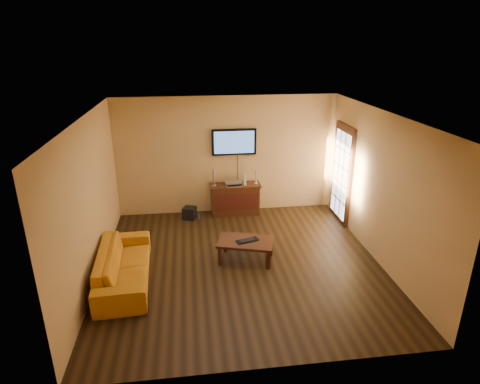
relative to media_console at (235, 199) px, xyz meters
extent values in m
plane|color=black|center=(-0.16, -2.27, -0.36)|extent=(5.00, 5.00, 0.00)
plane|color=tan|center=(-0.16, 0.23, 0.99)|extent=(5.00, 0.00, 5.00)
plane|color=tan|center=(-2.66, -2.27, 0.99)|extent=(0.00, 5.00, 5.00)
plane|color=tan|center=(2.34, -2.27, 0.99)|extent=(0.00, 5.00, 5.00)
plane|color=white|center=(-0.16, -2.27, 2.34)|extent=(5.00, 5.00, 0.00)
cube|color=#35190C|center=(2.30, -0.57, 0.69)|extent=(0.06, 1.02, 2.22)
cube|color=white|center=(2.26, -0.57, 0.69)|extent=(0.01, 0.79, 1.89)
cube|color=#35190C|center=(0.00, 0.01, -0.02)|extent=(1.09, 0.41, 0.68)
cube|color=black|center=(0.00, -0.20, 0.01)|extent=(1.00, 0.02, 0.41)
cube|color=#35190C|center=(0.00, 0.01, 0.34)|extent=(1.16, 0.44, 0.04)
cube|color=black|center=(0.00, 0.18, 1.31)|extent=(1.01, 0.07, 0.59)
cube|color=#4167AB|center=(0.00, 0.15, 1.31)|extent=(0.91, 0.01, 0.51)
cube|color=#35190C|center=(-0.06, -2.13, 0.01)|extent=(1.13, 0.87, 0.05)
cube|color=#35190C|center=(-0.55, -2.23, -0.19)|extent=(0.06, 0.06, 0.35)
cube|color=#35190C|center=(0.29, -2.49, -0.19)|extent=(0.06, 0.06, 0.35)
cube|color=#35190C|center=(-0.41, -1.78, -0.19)|extent=(0.06, 0.06, 0.35)
cube|color=#35190C|center=(0.43, -2.03, -0.19)|extent=(0.06, 0.06, 0.35)
imported|color=orange|center=(-2.19, -2.54, 0.04)|extent=(0.70, 2.06, 0.80)
cylinder|color=silver|center=(-0.49, -0.01, 0.36)|extent=(0.11, 0.11, 0.02)
cylinder|color=silver|center=(-0.49, -0.01, 0.57)|extent=(0.06, 0.06, 0.38)
cylinder|color=silver|center=(0.49, 0.02, 0.36)|extent=(0.09, 0.09, 0.01)
cylinder|color=silver|center=(0.49, 0.02, 0.53)|extent=(0.05, 0.05, 0.31)
cube|color=silver|center=(-0.04, -0.04, 0.40)|extent=(0.41, 0.31, 0.09)
cube|color=white|center=(0.22, 0.00, 0.47)|extent=(0.05, 0.17, 0.23)
cube|color=black|center=(-1.07, -0.14, -0.23)|extent=(0.35, 0.35, 0.27)
cylinder|color=white|center=(-0.86, -0.32, -0.27)|extent=(0.07, 0.07, 0.19)
sphere|color=white|center=(-0.86, -0.32, -0.17)|extent=(0.04, 0.04, 0.04)
cube|color=black|center=(-0.03, -2.15, 0.04)|extent=(0.44, 0.27, 0.02)
cube|color=black|center=(-0.03, -2.15, 0.06)|extent=(0.29, 0.19, 0.01)
camera|label=1|loc=(-1.01, -8.58, 3.48)|focal=30.00mm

